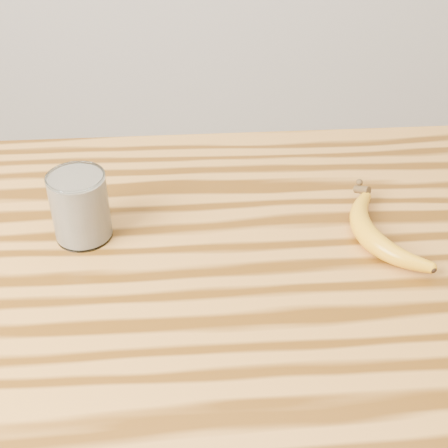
{
  "coord_description": "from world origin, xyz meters",
  "views": [
    {
      "loc": [
        -0.08,
        -0.67,
        1.48
      ],
      "look_at": [
        -0.03,
        0.06,
        0.93
      ],
      "focal_mm": 50.0,
      "sensor_mm": 36.0,
      "label": 1
    }
  ],
  "objects": [
    {
      "name": "banana",
      "position": [
        0.18,
        0.04,
        0.92
      ],
      "size": [
        0.17,
        0.29,
        0.03
      ],
      "primitive_type": null,
      "rotation": [
        0.0,
        0.0,
        0.25
      ],
      "color": "orange",
      "rests_on": "table"
    },
    {
      "name": "table",
      "position": [
        0.0,
        0.0,
        0.77
      ],
      "size": [
        1.2,
        0.8,
        0.9
      ],
      "color": "#B27630",
      "rests_on": "ground"
    },
    {
      "name": "smoothie_glass",
      "position": [
        -0.24,
        0.09,
        0.95
      ],
      "size": [
        0.09,
        0.09,
        0.11
      ],
      "color": "white",
      "rests_on": "table"
    }
  ]
}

